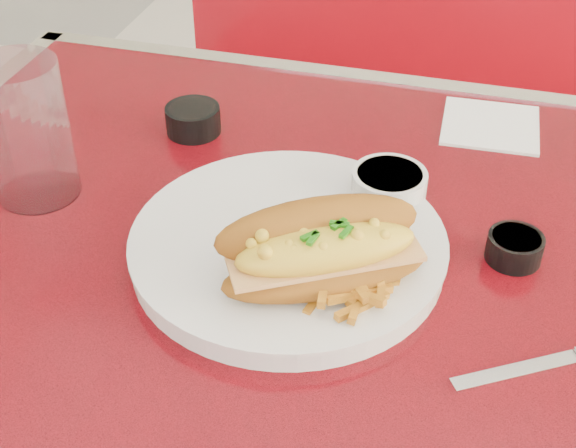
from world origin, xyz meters
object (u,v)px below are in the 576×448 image
(sauce_cup_left, at_px, (193,118))
(water_tumbler, at_px, (27,131))
(dinner_plate, at_px, (288,246))
(fork, at_px, (343,270))
(gravy_ramekin, at_px, (389,189))
(diner_table, at_px, (393,387))
(booth_bench_far, at_px, (445,203))
(sauce_cup_right, at_px, (515,247))
(mac_hoagie, at_px, (323,249))
(knife, at_px, (568,358))

(sauce_cup_left, xyz_separation_m, water_tumbler, (-0.12, -0.17, 0.06))
(dinner_plate, height_order, water_tumbler, water_tumbler)
(fork, distance_m, gravy_ramekin, 0.14)
(diner_table, xyz_separation_m, dinner_plate, (-0.12, -0.00, 0.17))
(booth_bench_far, xyz_separation_m, water_tumbler, (-0.41, -0.78, 0.56))
(sauce_cup_left, bearing_deg, water_tumbler, -125.12)
(dinner_plate, height_order, sauce_cup_left, sauce_cup_left)
(sauce_cup_left, bearing_deg, diner_table, -34.02)
(gravy_ramekin, bearing_deg, water_tumbler, -168.82)
(sauce_cup_left, xyz_separation_m, sauce_cup_right, (0.39, -0.14, -0.00))
(fork, relative_size, water_tumbler, 0.88)
(gravy_ramekin, distance_m, sauce_cup_left, 0.27)
(diner_table, xyz_separation_m, mac_hoagie, (-0.07, -0.05, 0.22))
(diner_table, xyz_separation_m, knife, (0.15, -0.07, 0.16))
(gravy_ramekin, xyz_separation_m, sauce_cup_right, (0.13, -0.05, -0.01))
(mac_hoagie, distance_m, sauce_cup_left, 0.34)
(dinner_plate, xyz_separation_m, gravy_ramekin, (0.08, 0.11, 0.01))
(fork, xyz_separation_m, gravy_ramekin, (0.02, 0.14, 0.00))
(water_tumbler, bearing_deg, mac_hoagie, -13.71)
(booth_bench_far, relative_size, sauce_cup_left, 14.61)
(booth_bench_far, relative_size, gravy_ramekin, 11.92)
(diner_table, relative_size, knife, 7.51)
(booth_bench_far, xyz_separation_m, gravy_ramekin, (-0.04, -0.70, 0.51))
(booth_bench_far, height_order, sauce_cup_left, booth_bench_far)
(dinner_plate, bearing_deg, water_tumbler, 173.53)
(mac_hoagie, height_order, gravy_ramekin, mac_hoagie)
(diner_table, relative_size, gravy_ramekin, 12.22)
(knife, bearing_deg, mac_hoagie, 142.98)
(booth_bench_far, distance_m, gravy_ramekin, 0.87)
(sauce_cup_left, distance_m, water_tumbler, 0.21)
(dinner_plate, xyz_separation_m, water_tumbler, (-0.29, 0.03, 0.07))
(gravy_ramekin, relative_size, sauce_cup_right, 1.40)
(booth_bench_far, distance_m, fork, 0.98)
(booth_bench_far, height_order, sauce_cup_right, booth_bench_far)
(dinner_plate, distance_m, mac_hoagie, 0.08)
(fork, bearing_deg, dinner_plate, 66.75)
(fork, bearing_deg, gravy_ramekin, -4.44)
(gravy_ramekin, bearing_deg, booth_bench_far, 86.93)
(booth_bench_far, bearing_deg, water_tumbler, -117.87)
(dinner_plate, distance_m, sauce_cup_left, 0.27)
(diner_table, relative_size, mac_hoagie, 5.82)
(dinner_plate, distance_m, fork, 0.07)
(booth_bench_far, distance_m, dinner_plate, 0.96)
(booth_bench_far, xyz_separation_m, sauce_cup_left, (-0.29, -0.61, 0.50))
(mac_hoagie, bearing_deg, gravy_ramekin, 47.38)
(dinner_plate, bearing_deg, sauce_cup_left, 131.31)
(gravy_ramekin, height_order, sauce_cup_left, gravy_ramekin)
(mac_hoagie, xyz_separation_m, knife, (0.22, -0.02, -0.06))
(mac_hoagie, distance_m, knife, 0.23)
(sauce_cup_left, bearing_deg, fork, -44.14)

